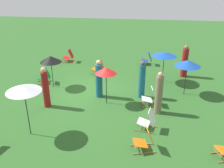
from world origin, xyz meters
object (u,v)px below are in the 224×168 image
Objects in this scene: person_1 at (46,88)px; umbrella_2 at (106,71)px; deckchair_2 at (147,59)px; deckchair_6 at (69,56)px; umbrella_0 at (188,63)px; deckchair_3 at (45,76)px; person_3 at (159,94)px; umbrella_1 at (164,54)px; umbrella_4 at (23,88)px; umbrella_3 at (51,59)px; deckchair_7 at (148,121)px; person_2 at (185,62)px; deckchair_5 at (145,140)px; person_4 at (99,80)px; person_0 at (142,80)px; deckchair_4 at (151,97)px; deckchair_0 at (99,68)px.

umbrella_2 is at bearing -82.59° from person_1.
deckchair_2 and deckchair_6 have the same top height.
deckchair_6 is 0.49× the size of umbrella_0.
deckchair_3 is 0.47× the size of person_3.
umbrella_1 reaches higher than deckchair_3.
umbrella_4 is 2.27m from person_1.
person_3 is at bearing 41.42° from deckchair_6.
person_1 is at bearing 12.08° from umbrella_3.
deckchair_3 and deckchair_7 have the same top height.
umbrella_3 is 7.14m from person_2.
umbrella_2 is (-1.82, -1.81, 1.20)m from deckchair_7.
person_3 is (-2.45, 0.52, 0.49)m from deckchair_5.
person_4 is (-0.61, -0.43, -0.72)m from umbrella_2.
person_0 is 0.98× the size of person_3.
umbrella_2 is 0.87× the size of umbrella_4.
umbrella_2 is at bearing -94.91° from deckchair_4.
deckchair_0 and deckchair_4 have the same top height.
deckchair_5 is (3.07, -0.22, 0.00)m from deckchair_4.
umbrella_4 is at bearing -163.12° from person_3.
deckchair_3 is (3.47, -5.33, 0.00)m from deckchair_2.
deckchair_0 is 6.86m from deckchair_5.
umbrella_1 is at bearing 136.01° from umbrella_2.
umbrella_3 is at bearing 152.07° from person_3.
person_3 reaches higher than deckchair_2.
person_2 reaches higher than deckchair_2.
deckchair_7 is (-1.17, 0.09, 0.00)m from deckchair_5.
umbrella_2 is at bearing -123.90° from deckchair_7.
deckchair_0 is 0.43× the size of umbrella_4.
person_4 is (2.99, -4.24, 0.01)m from person_2.
deckchair_6 is 0.51× the size of umbrella_3.
umbrella_4 is at bearing 7.59° from umbrella_3.
person_1 is 4.75m from person_3.
umbrella_1 is at bearing 64.74° from deckchair_6.
umbrella_2 is at bearing 136.81° from person_2.
umbrella_4 reaches higher than person_2.
umbrella_0 is at bearing 58.52° from deckchair_6.
person_1 is (5.78, 0.68, 0.51)m from deckchair_6.
deckchair_7 is at bearing 56.00° from umbrella_3.
deckchair_7 is 0.47× the size of person_0.
umbrella_2 reaches higher than deckchair_7.
person_3 reaches higher than person_4.
deckchair_4 is at bearing -14.19° from umbrella_1.
deckchair_4 and deckchair_5 have the same top height.
umbrella_1 reaches higher than umbrella_3.
umbrella_1 is at bearing 84.73° from deckchair_3.
deckchair_5 is (4.78, 5.23, 0.00)m from deckchair_3.
deckchair_2 is 1.00× the size of deckchair_6.
umbrella_2 is at bearing -52.14° from person_4.
umbrella_3 is (0.40, 0.57, 1.11)m from deckchair_3.
deckchair_7 is 0.47× the size of person_4.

